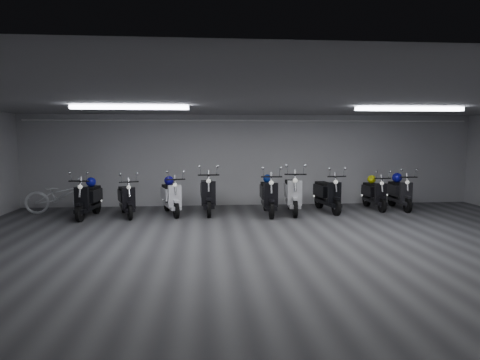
{
  "coord_description": "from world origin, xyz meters",
  "views": [
    {
      "loc": [
        -1.47,
        -7.87,
        2.15
      ],
      "look_at": [
        -0.6,
        2.5,
        1.05
      ],
      "focal_mm": 31.23,
      "sensor_mm": 36.0,
      "label": 1
    }
  ],
  "objects": [
    {
      "name": "floor",
      "position": [
        0.0,
        0.0,
        -0.01
      ],
      "size": [
        14.0,
        10.0,
        0.01
      ],
      "primitive_type": "cube",
      "color": "#3A3A3D",
      "rests_on": "ground"
    },
    {
      "name": "ceiling",
      "position": [
        0.0,
        0.0,
        2.8
      ],
      "size": [
        14.0,
        10.0,
        0.01
      ],
      "primitive_type": "cube",
      "color": "gray",
      "rests_on": "ground"
    },
    {
      "name": "back_wall",
      "position": [
        0.0,
        5.0,
        1.4
      ],
      "size": [
        14.0,
        0.01,
        2.8
      ],
      "primitive_type": "cube",
      "color": "#A8A8AB",
      "rests_on": "ground"
    },
    {
      "name": "front_wall",
      "position": [
        0.0,
        -5.0,
        1.4
      ],
      "size": [
        14.0,
        0.01,
        2.8
      ],
      "primitive_type": "cube",
      "color": "#A8A8AB",
      "rests_on": "ground"
    },
    {
      "name": "fluor_strip_left",
      "position": [
        -3.0,
        1.0,
        2.74
      ],
      "size": [
        2.4,
        0.18,
        0.08
      ],
      "primitive_type": "cube",
      "color": "white",
      "rests_on": "ceiling"
    },
    {
      "name": "fluor_strip_right",
      "position": [
        3.0,
        1.0,
        2.74
      ],
      "size": [
        2.4,
        0.18,
        0.08
      ],
      "primitive_type": "cube",
      "color": "white",
      "rests_on": "ceiling"
    },
    {
      "name": "conduit",
      "position": [
        0.0,
        4.92,
        2.62
      ],
      "size": [
        13.6,
        0.05,
        0.05
      ],
      "primitive_type": "cylinder",
      "rotation": [
        0.0,
        1.57,
        0.0
      ],
      "color": "white",
      "rests_on": "back_wall"
    },
    {
      "name": "scooter_0",
      "position": [
        -4.55,
        3.3,
        0.64
      ],
      "size": [
        0.75,
        1.77,
        1.28
      ],
      "primitive_type": null,
      "rotation": [
        0.0,
        0.0,
        -0.1
      ],
      "color": "black",
      "rests_on": "floor"
    },
    {
      "name": "scooter_1",
      "position": [
        -3.58,
        3.4,
        0.61
      ],
      "size": [
        1.04,
        1.73,
        1.22
      ],
      "primitive_type": null,
      "rotation": [
        0.0,
        0.0,
        0.32
      ],
      "color": "black",
      "rests_on": "floor"
    },
    {
      "name": "scooter_2",
      "position": [
        -2.4,
        3.53,
        0.64
      ],
      "size": [
        1.05,
        1.8,
        1.27
      ],
      "primitive_type": null,
      "rotation": [
        0.0,
        0.0,
        0.3
      ],
      "color": "white",
      "rests_on": "floor"
    },
    {
      "name": "scooter_3",
      "position": [
        -1.4,
        3.64,
        0.7
      ],
      "size": [
        0.71,
        1.92,
        1.41
      ],
      "primitive_type": null,
      "rotation": [
        0.0,
        0.0,
        0.05
      ],
      "color": "black",
      "rests_on": "floor"
    },
    {
      "name": "scooter_5",
      "position": [
        0.26,
        3.31,
        0.68
      ],
      "size": [
        0.66,
        1.85,
        1.37
      ],
      "primitive_type": null,
      "rotation": [
        0.0,
        0.0,
        -0.02
      ],
      "color": "black",
      "rests_on": "floor"
    },
    {
      "name": "scooter_6",
      "position": [
        0.96,
        3.45,
        0.71
      ],
      "size": [
        0.83,
        1.97,
        1.43
      ],
      "primitive_type": null,
      "rotation": [
        0.0,
        0.0,
        -0.1
      ],
      "color": "silver",
      "rests_on": "floor"
    },
    {
      "name": "scooter_7",
      "position": [
        1.99,
        3.59,
        0.66
      ],
      "size": [
        0.82,
        1.84,
        1.32
      ],
      "primitive_type": null,
      "rotation": [
        0.0,
        0.0,
        0.13
      ],
      "color": "black",
      "rests_on": "floor"
    },
    {
      "name": "scooter_8",
      "position": [
        3.48,
        3.88,
        0.6
      ],
      "size": [
        0.58,
        1.63,
        1.2
      ],
      "primitive_type": null,
      "rotation": [
        0.0,
        0.0,
        0.02
      ],
      "color": "black",
      "rests_on": "floor"
    },
    {
      "name": "scooter_9",
      "position": [
        4.22,
        3.81,
        0.62
      ],
      "size": [
        0.65,
        1.71,
        1.25
      ],
      "primitive_type": null,
      "rotation": [
        0.0,
        0.0,
        -0.05
      ],
      "color": "black",
      "rests_on": "floor"
    },
    {
      "name": "bicycle",
      "position": [
        -5.51,
        4.08,
        0.6
      ],
      "size": [
        1.94,
        1.0,
        1.2
      ],
      "primitive_type": "imported",
      "rotation": [
        0.0,
        0.0,
        1.77
      ],
      "color": "silver",
      "rests_on": "floor"
    },
    {
      "name": "helmet_0",
      "position": [
        0.26,
        3.56,
        0.97
      ],
      "size": [
        0.24,
        0.24,
        0.24
      ],
      "primitive_type": "sphere",
      "color": "navy",
      "rests_on": "scooter_5"
    },
    {
      "name": "helmet_1",
      "position": [
        -2.47,
        3.76,
        0.92
      ],
      "size": [
        0.26,
        0.26,
        0.26
      ],
      "primitive_type": "sphere",
      "color": "#120C85",
      "rests_on": "scooter_2"
    },
    {
      "name": "helmet_2",
      "position": [
        -4.52,
        3.54,
        0.92
      ],
      "size": [
        0.26,
        0.26,
        0.26
      ],
      "primitive_type": "sphere",
      "color": "#0B0E80",
      "rests_on": "scooter_0"
    },
    {
      "name": "helmet_3",
      "position": [
        4.23,
        4.04,
        0.92
      ],
      "size": [
        0.29,
        0.29,
        0.29
      ],
      "primitive_type": "sphere",
      "color": "#0D0D97",
      "rests_on": "scooter_9"
    },
    {
      "name": "helmet_4",
      "position": [
        3.48,
        4.1,
        0.87
      ],
      "size": [
        0.25,
        0.25,
        0.25
      ],
      "primitive_type": "sphere",
      "color": "#B9C00B",
      "rests_on": "scooter_8"
    }
  ]
}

